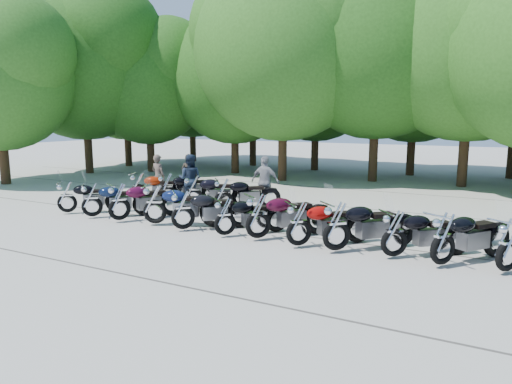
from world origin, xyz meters
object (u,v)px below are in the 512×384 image
at_px(motorcycle_4, 183,209).
at_px(motorcycle_13, 167,187).
at_px(rider_0, 158,176).
at_px(motorcycle_5, 225,215).
at_px(motorcycle_14, 194,190).
at_px(motorcycle_15, 223,193).
at_px(rider_3, 189,176).
at_px(motorcycle_8, 337,224).
at_px(rider_1, 190,179).
at_px(motorcycle_9, 394,232).
at_px(motorcycle_3, 155,203).
at_px(rider_2, 265,182).
at_px(motorcycle_2, 119,200).
at_px(motorcycle_7, 299,222).
at_px(motorcycle_0, 67,196).
at_px(motorcycle_10, 443,237).
at_px(motorcycle_6, 258,214).
at_px(motorcycle_1, 92,199).
at_px(motorcycle_12, 139,186).
at_px(motorcycle_11, 508,243).

bearing_deg(motorcycle_4, motorcycle_13, 1.66).
distance_m(motorcycle_13, rider_0, 1.63).
bearing_deg(motorcycle_5, motorcycle_14, -3.02).
relative_size(motorcycle_15, rider_3, 1.28).
distance_m(motorcycle_8, rider_1, 7.52).
xyz_separation_m(motorcycle_9, motorcycle_15, (-6.16, 2.73, 0.01)).
xyz_separation_m(motorcycle_8, motorcycle_15, (-4.87, 2.89, -0.06)).
height_order(motorcycle_3, rider_2, rider_2).
height_order(motorcycle_5, rider_0, rider_0).
height_order(motorcycle_15, rider_1, rider_1).
bearing_deg(motorcycle_2, motorcycle_9, -150.46).
xyz_separation_m(motorcycle_7, motorcycle_14, (-5.06, 2.77, 0.03)).
distance_m(motorcycle_7, motorcycle_9, 2.24).
distance_m(motorcycle_5, motorcycle_13, 5.14).
xyz_separation_m(motorcycle_3, motorcycle_9, (6.87, -0.03, -0.06)).
bearing_deg(motorcycle_0, motorcycle_9, -129.86).
height_order(motorcycle_4, motorcycle_10, motorcycle_10).
bearing_deg(motorcycle_6, motorcycle_7, -147.36).
height_order(motorcycle_9, rider_1, rider_1).
height_order(motorcycle_0, rider_2, rider_2).
height_order(motorcycle_5, motorcycle_7, motorcycle_7).
height_order(motorcycle_7, motorcycle_10, motorcycle_10).
distance_m(motorcycle_3, motorcycle_14, 2.60).
xyz_separation_m(rider_0, rider_2, (4.62, 0.19, 0.05)).
height_order(motorcycle_1, motorcycle_12, motorcycle_12).
relative_size(motorcycle_4, motorcycle_9, 1.03).
relative_size(motorcycle_8, rider_2, 1.34).
bearing_deg(rider_0, motorcycle_6, 154.61).
xyz_separation_m(motorcycle_6, motorcycle_12, (-6.34, 2.61, -0.05)).
bearing_deg(motorcycle_3, motorcycle_11, -112.12).
xyz_separation_m(motorcycle_3, rider_3, (-1.80, 4.23, 0.19)).
xyz_separation_m(motorcycle_7, motorcycle_13, (-6.36, 2.96, 0.01)).
distance_m(motorcycle_1, motorcycle_8, 8.00).
bearing_deg(motorcycle_0, motorcycle_15, -97.66).
height_order(motorcycle_8, rider_1, rider_1).
xyz_separation_m(motorcycle_5, rider_0, (-5.49, 3.95, 0.27)).
bearing_deg(motorcycle_4, rider_3, -9.00).
height_order(motorcycle_13, motorcycle_15, motorcycle_13).
distance_m(motorcycle_1, rider_2, 5.79).
relative_size(motorcycle_0, motorcycle_2, 0.91).
bearing_deg(motorcycle_2, motorcycle_1, 28.82).
bearing_deg(motorcycle_12, motorcycle_2, -172.63).
relative_size(motorcycle_1, rider_0, 1.30).
relative_size(motorcycle_6, motorcycle_12, 1.08).
bearing_deg(motorcycle_2, motorcycle_0, 26.90).
height_order(rider_1, rider_3, rider_1).
height_order(motorcycle_3, motorcycle_15, motorcycle_3).
height_order(motorcycle_2, motorcycle_13, motorcycle_2).
height_order(motorcycle_1, rider_2, rider_2).
distance_m(motorcycle_0, rider_3, 4.67).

